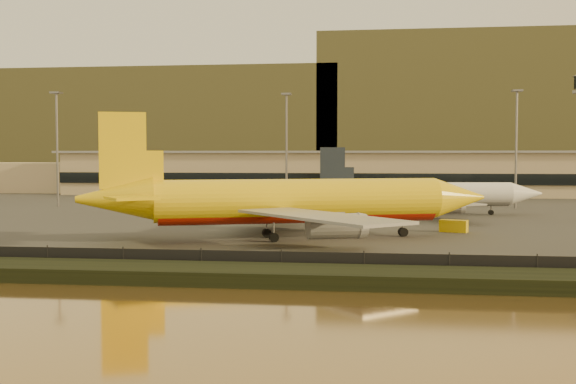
# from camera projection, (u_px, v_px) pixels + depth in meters

# --- Properties ---
(ground) EXTENTS (900.00, 900.00, 0.00)m
(ground) POSITION_uv_depth(u_px,v_px,m) (280.00, 257.00, 83.24)
(ground) COLOR black
(ground) RESTS_ON ground
(embankment) EXTENTS (320.00, 7.00, 1.40)m
(embankment) POSITION_uv_depth(u_px,v_px,m) (254.00, 275.00, 66.37)
(embankment) COLOR black
(embankment) RESTS_ON ground
(tarmac) EXTENTS (320.00, 220.00, 0.20)m
(tarmac) POSITION_uv_depth(u_px,v_px,m) (335.00, 202.00, 177.28)
(tarmac) COLOR #2D2D2D
(tarmac) RESTS_ON ground
(perimeter_fence) EXTENTS (300.00, 0.05, 2.20)m
(perimeter_fence) POSITION_uv_depth(u_px,v_px,m) (261.00, 262.00, 70.30)
(perimeter_fence) COLOR black
(perimeter_fence) RESTS_ON tarmac
(terminal_building) EXTENTS (202.00, 25.00, 12.60)m
(terminal_building) POSITION_uv_depth(u_px,v_px,m) (292.00, 174.00, 209.11)
(terminal_building) COLOR tan
(terminal_building) RESTS_ON tarmac
(apron_light_masts) EXTENTS (152.20, 12.20, 25.40)m
(apron_light_masts) POSITION_uv_depth(u_px,v_px,m) (399.00, 136.00, 154.69)
(apron_light_masts) COLOR slate
(apron_light_masts) RESTS_ON tarmac
(distant_hills) EXTENTS (470.00, 160.00, 70.00)m
(distant_hills) POSITION_uv_depth(u_px,v_px,m) (328.00, 121.00, 420.91)
(distant_hills) COLOR brown
(distant_hills) RESTS_ON ground
(dhl_cargo_jet) EXTENTS (55.53, 52.77, 17.08)m
(dhl_cargo_jet) POSITION_uv_depth(u_px,v_px,m) (292.00, 202.00, 98.45)
(dhl_cargo_jet) COLOR #DEB90B
(dhl_cargo_jet) RESTS_ON tarmac
(white_narrowbody_jet) EXTENTS (45.08, 43.63, 12.96)m
(white_narrowbody_jet) POSITION_uv_depth(u_px,v_px,m) (425.00, 195.00, 138.00)
(white_narrowbody_jet) COLOR silver
(white_narrowbody_jet) RESTS_ON tarmac
(gse_vehicle_yellow) EXTENTS (4.39, 2.96, 1.81)m
(gse_vehicle_yellow) POSITION_uv_depth(u_px,v_px,m) (454.00, 226.00, 107.74)
(gse_vehicle_yellow) COLOR #DEB90B
(gse_vehicle_yellow) RESTS_ON tarmac
(gse_vehicle_white) EXTENTS (3.73, 2.64, 1.53)m
(gse_vehicle_white) POSITION_uv_depth(u_px,v_px,m) (196.00, 220.00, 118.93)
(gse_vehicle_white) COLOR silver
(gse_vehicle_white) RESTS_ON tarmac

